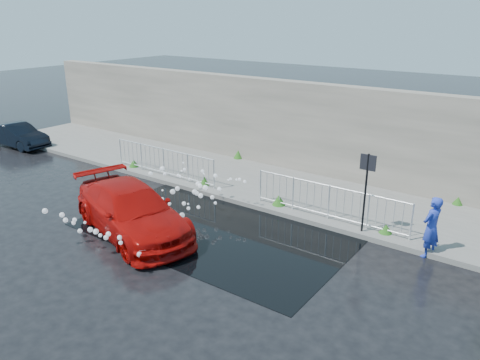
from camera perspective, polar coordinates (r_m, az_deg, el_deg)
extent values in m
plane|color=black|center=(13.80, -7.04, -6.88)|extent=(90.00, 90.00, 0.00)
cube|color=#5E5E5A|center=(17.44, 4.10, -0.72)|extent=(30.00, 4.00, 0.15)
cube|color=#5E5E5A|center=(15.89, 0.28, -2.74)|extent=(30.00, 0.25, 0.16)
cube|color=#605B51|center=(18.75, 7.82, 6.42)|extent=(30.00, 0.60, 3.50)
cube|color=black|center=(14.18, -2.80, -5.97)|extent=(8.00, 5.00, 0.01)
cylinder|color=black|center=(13.71, 14.98, -1.91)|extent=(0.06, 0.06, 2.50)
cube|color=black|center=(13.39, 15.35, 2.07)|extent=(0.45, 0.04, 0.45)
cylinder|color=silver|center=(20.17, -14.35, 3.40)|extent=(0.05, 0.05, 1.10)
cylinder|color=silver|center=(16.78, -3.19, 0.73)|extent=(0.05, 0.05, 1.10)
cylinder|color=silver|center=(18.24, -9.37, 3.76)|extent=(5.00, 0.04, 0.04)
cylinder|color=silver|center=(18.52, -9.21, 0.93)|extent=(5.00, 0.04, 0.04)
cylinder|color=silver|center=(15.67, 2.51, -0.66)|extent=(0.05, 0.05, 1.10)
cylinder|color=silver|center=(13.79, 20.19, -4.84)|extent=(0.05, 0.05, 1.10)
cylinder|color=silver|center=(14.36, 10.90, -0.72)|extent=(5.00, 0.04, 0.04)
cylinder|color=silver|center=(14.71, 10.66, -4.20)|extent=(5.00, 0.04, 0.04)
cone|color=#114213|center=(19.80, -12.83, 2.02)|extent=(0.40, 0.40, 0.31)
cone|color=#114213|center=(17.24, -4.36, -0.10)|extent=(0.36, 0.36, 0.34)
cone|color=#114213|center=(15.50, 4.76, -2.44)|extent=(0.44, 0.44, 0.34)
cone|color=#114213|center=(14.17, 17.34, -5.68)|extent=(0.38, 0.38, 0.27)
cone|color=#114213|center=(20.45, -0.21, 3.17)|extent=(0.42, 0.42, 0.36)
cone|color=#114213|center=(17.09, 25.03, -2.30)|extent=(0.34, 0.34, 0.27)
sphere|color=white|center=(15.08, -4.91, -0.69)|extent=(0.15, 0.15, 0.15)
sphere|color=white|center=(14.50, -8.07, -4.41)|extent=(0.15, 0.15, 0.15)
sphere|color=white|center=(15.41, -1.45, -0.01)|extent=(0.07, 0.07, 0.07)
sphere|color=white|center=(15.06, -0.05, 0.09)|extent=(0.10, 0.10, 0.10)
sphere|color=white|center=(14.72, -5.57, -1.45)|extent=(0.16, 0.16, 0.16)
sphere|color=white|center=(15.82, -4.60, 1.07)|extent=(0.13, 0.13, 0.13)
sphere|color=white|center=(16.45, -9.15, 0.73)|extent=(0.12, 0.12, 0.12)
sphere|color=white|center=(15.88, -7.32, 0.45)|extent=(0.10, 0.10, 0.10)
sphere|color=white|center=(14.95, 0.58, -0.20)|extent=(0.11, 0.11, 0.11)
sphere|color=white|center=(15.07, -8.58, -2.89)|extent=(0.11, 0.11, 0.11)
sphere|color=white|center=(15.36, -8.22, -1.42)|extent=(0.17, 0.17, 0.17)
sphere|color=white|center=(14.41, -6.31, -3.46)|extent=(0.11, 0.11, 0.11)
sphere|color=white|center=(14.85, -2.53, -1.12)|extent=(0.14, 0.14, 0.14)
sphere|color=white|center=(15.60, -9.43, -1.26)|extent=(0.07, 0.07, 0.07)
sphere|color=white|center=(14.97, -4.25, -0.93)|extent=(0.17, 0.17, 0.17)
sphere|color=white|center=(16.68, -9.55, 1.34)|extent=(0.14, 0.14, 0.14)
sphere|color=white|center=(15.10, -5.29, -1.63)|extent=(0.15, 0.15, 0.15)
sphere|color=white|center=(15.26, -9.47, -2.31)|extent=(0.12, 0.12, 0.12)
sphere|color=white|center=(16.01, -7.55, 0.57)|extent=(0.11, 0.11, 0.11)
sphere|color=white|center=(15.04, -0.42, 0.05)|extent=(0.08, 0.08, 0.08)
sphere|color=white|center=(15.69, -6.17, 0.12)|extent=(0.09, 0.09, 0.09)
sphere|color=white|center=(15.26, -10.35, -2.80)|extent=(0.09, 0.09, 0.09)
sphere|color=white|center=(15.13, -11.13, -2.68)|extent=(0.11, 0.11, 0.11)
sphere|color=white|center=(16.82, -9.44, 1.39)|extent=(0.16, 0.16, 0.16)
sphere|color=white|center=(16.49, -6.79, 1.29)|extent=(0.12, 0.12, 0.12)
sphere|color=white|center=(14.71, -4.83, -1.91)|extent=(0.16, 0.16, 0.16)
sphere|color=white|center=(15.22, -5.16, -0.47)|extent=(0.15, 0.15, 0.15)
sphere|color=white|center=(15.17, -1.16, 0.13)|extent=(0.10, 0.10, 0.10)
sphere|color=white|center=(14.44, -5.09, -3.32)|extent=(0.12, 0.12, 0.12)
sphere|color=white|center=(14.55, -6.85, -2.86)|extent=(0.13, 0.13, 0.13)
sphere|color=white|center=(15.66, -3.03, 0.52)|extent=(0.14, 0.14, 0.14)
sphere|color=white|center=(14.64, -6.35, -2.92)|extent=(0.07, 0.07, 0.07)
sphere|color=white|center=(16.77, -6.94, 2.10)|extent=(0.07, 0.07, 0.07)
sphere|color=white|center=(15.70, -13.18, -3.05)|extent=(0.13, 0.13, 0.13)
sphere|color=white|center=(16.18, -7.13, 1.10)|extent=(0.08, 0.08, 0.08)
sphere|color=white|center=(15.96, -13.21, -1.30)|extent=(0.09, 0.09, 0.09)
sphere|color=white|center=(14.26, -7.07, -4.28)|extent=(0.16, 0.16, 0.16)
sphere|color=white|center=(15.66, -4.42, 0.75)|extent=(0.07, 0.07, 0.07)
sphere|color=white|center=(16.28, -12.88, -0.64)|extent=(0.14, 0.14, 0.14)
sphere|color=white|center=(14.36, -3.03, -2.81)|extent=(0.10, 0.10, 0.10)
sphere|color=white|center=(14.43, -3.41, -2.11)|extent=(0.13, 0.13, 0.13)
sphere|color=white|center=(16.62, -10.84, 0.77)|extent=(0.16, 0.16, 0.16)
sphere|color=white|center=(15.33, -7.64, -1.04)|extent=(0.16, 0.16, 0.16)
sphere|color=white|center=(12.20, -11.78, -8.46)|extent=(0.18, 0.18, 0.18)
sphere|color=white|center=(13.12, -16.03, -6.77)|extent=(0.13, 0.13, 0.13)
sphere|color=white|center=(12.56, -12.80, -8.33)|extent=(0.10, 0.10, 0.10)
sphere|color=white|center=(13.68, -22.68, -3.51)|extent=(0.15, 0.15, 0.15)
sphere|color=white|center=(11.63, -14.35, -7.43)|extent=(0.10, 0.10, 0.10)
sphere|color=white|center=(12.75, -15.75, -6.36)|extent=(0.13, 0.13, 0.13)
sphere|color=white|center=(13.00, -16.67, -6.48)|extent=(0.10, 0.10, 0.10)
sphere|color=white|center=(13.35, -19.72, -4.89)|extent=(0.08, 0.08, 0.08)
sphere|color=white|center=(13.97, -17.23, -6.16)|extent=(0.08, 0.08, 0.08)
sphere|color=white|center=(12.39, -12.94, -7.52)|extent=(0.08, 0.08, 0.08)
sphere|color=white|center=(12.95, -14.21, -7.14)|extent=(0.08, 0.08, 0.08)
sphere|color=white|center=(13.80, -18.39, -4.94)|extent=(0.09, 0.09, 0.09)
sphere|color=white|center=(14.37, -18.93, -5.90)|extent=(0.14, 0.14, 0.14)
sphere|color=white|center=(13.22, -19.52, -4.61)|extent=(0.12, 0.12, 0.12)
sphere|color=white|center=(13.93, -17.17, -6.02)|extent=(0.17, 0.17, 0.17)
sphere|color=white|center=(12.08, -12.15, -8.87)|extent=(0.14, 0.14, 0.14)
sphere|color=white|center=(12.92, -17.80, -5.78)|extent=(0.14, 0.14, 0.14)
sphere|color=white|center=(13.82, -20.50, -4.60)|extent=(0.14, 0.14, 0.14)
sphere|color=white|center=(12.30, -12.65, -7.15)|extent=(0.11, 0.11, 0.11)
sphere|color=white|center=(12.36, -14.47, -6.81)|extent=(0.13, 0.13, 0.13)
sphere|color=white|center=(13.83, -19.62, -4.98)|extent=(0.11, 0.11, 0.11)
sphere|color=white|center=(14.24, -20.88, -4.00)|extent=(0.15, 0.15, 0.15)
imported|color=#A40906|center=(14.01, -13.05, -3.64)|extent=(5.29, 3.38, 1.43)
imported|color=black|center=(25.11, -25.44, 4.93)|extent=(3.51, 1.38, 1.14)
imported|color=#2338B1|center=(13.30, 22.29, -5.34)|extent=(0.60, 0.72, 1.69)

